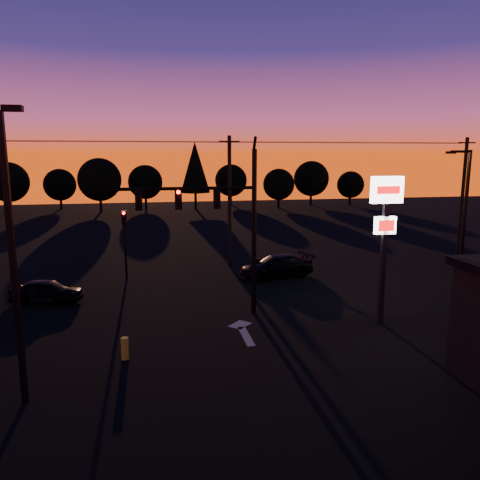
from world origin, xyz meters
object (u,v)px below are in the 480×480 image
Objects in this scene: secondary_signal at (125,235)px; car_right at (276,266)px; traffic_signal_mast at (221,215)px; car_left at (47,291)px; pylon_sign at (385,218)px; bollard at (125,348)px; parking_lot_light at (11,239)px; streetlight at (464,214)px.

secondary_signal is 0.89× the size of car_right.
car_left is at bearing 158.17° from traffic_signal_mast.
pylon_sign is 7.86× the size of bollard.
parking_lot_light reaches higher than secondary_signal.
car_left is at bearing 97.73° from parking_lot_light.
secondary_signal is 14.90m from parking_lot_light.
bollard is at bearing -135.50° from traffic_signal_mast.
pylon_sign is 17.56m from car_left.
secondary_signal is 0.64× the size of pylon_sign.
traffic_signal_mast is at bearing -100.14° from car_left.
parking_lot_light is at bearing -99.79° from secondary_signal.
car_left is (-22.84, 2.03, -3.79)m from streetlight.
car_right is at bearing 54.75° from traffic_signal_mast.
secondary_signal is at bearing 92.28° from bollard.
car_right is (8.91, 10.69, 0.27)m from bollard.
secondary_signal is at bearing 140.23° from pylon_sign.
streetlight is 23.24m from car_left.
bollard is 13.92m from car_right.
parking_lot_light is 15.19m from pylon_sign.
streetlight reaches higher than secondary_signal.
streetlight is at bearing 6.14° from traffic_signal_mast.
car_right is (13.31, 2.80, 0.07)m from car_left.
pylon_sign is at bearing 9.16° from bollard.
secondary_signal is 6.00m from car_left.
pylon_sign is 0.85× the size of streetlight.
pylon_sign is 1.40× the size of car_right.
car_left is at bearing 159.26° from pylon_sign.
parking_lot_light reaches higher than car_right.
parking_lot_light is 18.43m from car_right.
secondary_signal is 12.10m from bollard.
bollard is 0.23× the size of car_left.
streetlight is 19.75m from bollard.
car_right is (-9.53, 4.83, -3.71)m from streetlight.
parking_lot_light is 11.59m from car_left.
secondary_signal is 1.17× the size of car_left.
streetlight is 1.64× the size of car_right.
parking_lot_light reaches higher than streetlight.
pylon_sign is 1.83× the size of car_left.
parking_lot_light is at bearing -160.58° from car_left.
traffic_signal_mast reaches higher than car_right.
bollard is 9.04m from car_left.
streetlight is 9.25× the size of bollard.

